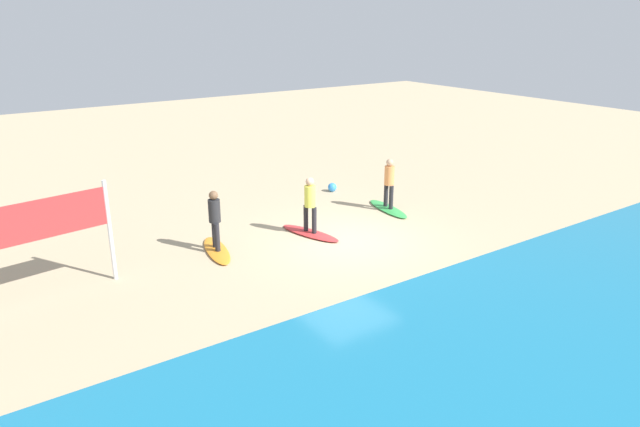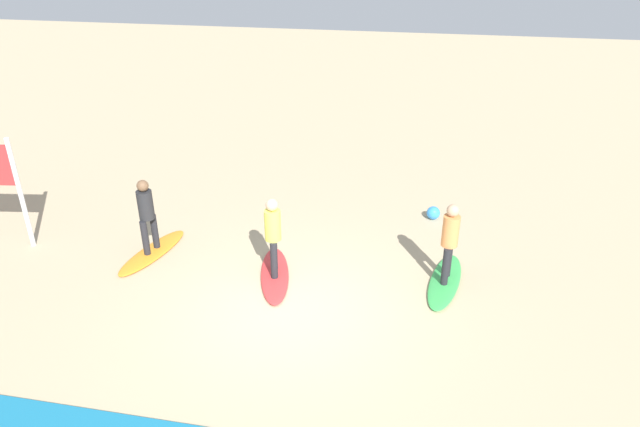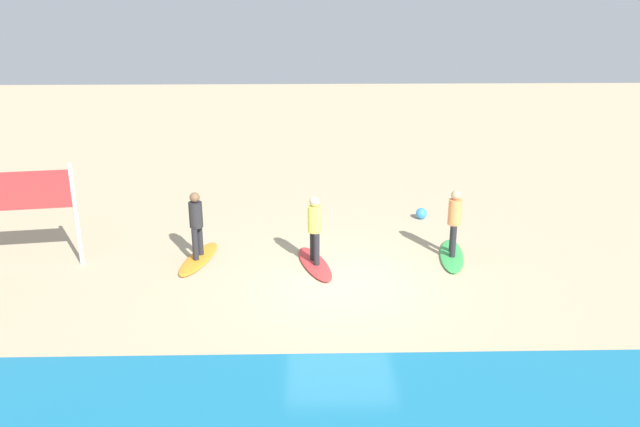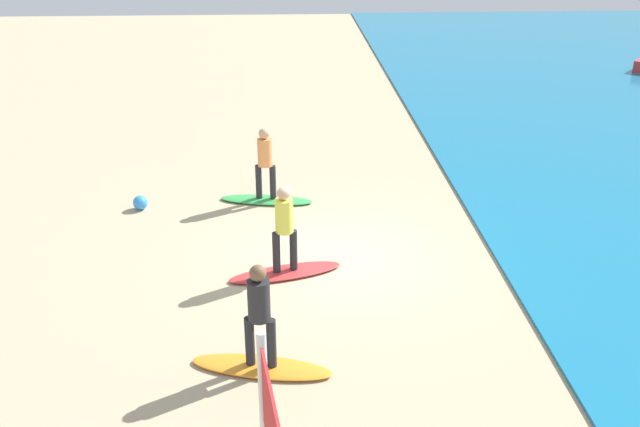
{
  "view_description": "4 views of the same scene",
  "coord_description": "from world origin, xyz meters",
  "views": [
    {
      "loc": [
        9.36,
        12.21,
        6.13
      ],
      "look_at": [
        1.04,
        0.19,
        1.08
      ],
      "focal_mm": 32.52,
      "sensor_mm": 36.0,
      "label": 1
    },
    {
      "loc": [
        -2.18,
        8.49,
        6.43
      ],
      "look_at": [
        -0.27,
        -1.46,
        1.28
      ],
      "focal_mm": 32.5,
      "sensor_mm": 36.0,
      "label": 2
    },
    {
      "loc": [
        0.77,
        13.21,
        6.4
      ],
      "look_at": [
        0.44,
        -1.46,
        1.15
      ],
      "focal_mm": 36.58,
      "sensor_mm": 36.0,
      "label": 3
    },
    {
      "loc": [
        11.86,
        -0.93,
        6.34
      ],
      "look_at": [
        -0.34,
        -0.32,
        0.8
      ],
      "focal_mm": 39.58,
      "sensor_mm": 36.0,
      "label": 4
    }
  ],
  "objects": [
    {
      "name": "ground_plane",
      "position": [
        0.0,
        0.0,
        0.0
      ],
      "size": [
        60.0,
        60.0,
        0.0
      ],
      "primitive_type": "plane",
      "color": "tan"
    },
    {
      "name": "surfboard_green",
      "position": [
        -2.8,
        -1.4,
        0.04
      ],
      "size": [
        0.89,
        2.16,
        0.09
      ],
      "primitive_type": "ellipsoid",
      "rotation": [
        0.0,
        0.0,
        1.41
      ],
      "color": "green",
      "rests_on": "ground"
    },
    {
      "name": "surfboard_red",
      "position": [
        0.57,
        -0.99,
        0.04
      ],
      "size": [
        1.09,
        2.17,
        0.09
      ],
      "primitive_type": "ellipsoid",
      "rotation": [
        0.0,
        0.0,
        1.84
      ],
      "color": "red",
      "rests_on": "ground"
    },
    {
      "name": "surfer_green",
      "position": [
        -2.8,
        -1.4,
        1.04
      ],
      "size": [
        0.32,
        0.46,
        1.64
      ],
      "color": "#232328",
      "rests_on": "surfboard_green"
    },
    {
      "name": "surfer_orange",
      "position": [
        3.39,
        -1.36,
        1.04
      ],
      "size": [
        0.32,
        0.45,
        1.64
      ],
      "color": "#232328",
      "rests_on": "surfboard_orange"
    },
    {
      "name": "surfboard_orange",
      "position": [
        3.39,
        -1.36,
        0.04
      ],
      "size": [
        1.0,
        2.17,
        0.09
      ],
      "primitive_type": "ellipsoid",
      "rotation": [
        0.0,
        0.0,
        1.35
      ],
      "color": "orange",
      "rests_on": "ground"
    },
    {
      "name": "surfer_red",
      "position": [
        0.57,
        -0.99,
        1.04
      ],
      "size": [
        0.32,
        0.45,
        1.64
      ],
      "color": "#232328",
      "rests_on": "surfboard_red"
    },
    {
      "name": "beach_ball",
      "position": [
        -2.51,
        -4.16,
        0.16
      ],
      "size": [
        0.32,
        0.32,
        0.32
      ],
      "primitive_type": "sphere",
      "color": "#338CE5",
      "rests_on": "ground"
    }
  ]
}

